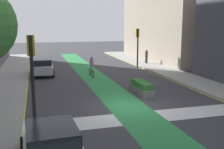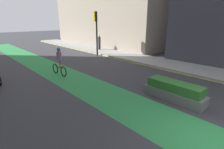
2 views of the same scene
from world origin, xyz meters
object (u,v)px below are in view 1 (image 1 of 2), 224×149
object	(u,v)px
traffic_signal_near_left	(32,64)
car_silver_left_far	(43,67)
traffic_signal_far_right	(137,40)
pedestrian_sidewalk_right_a	(146,56)
cyclist_in_lane	(92,66)
median_planter	(142,88)
car_white_left_near	(52,147)

from	to	relation	value
traffic_signal_near_left	car_silver_left_far	world-z (taller)	traffic_signal_near_left
traffic_signal_far_right	pedestrian_sidewalk_right_a	size ratio (longest dim) A/B	2.62
traffic_signal_far_right	cyclist_in_lane	xyz separation A→B (m)	(-5.99, -3.92, -2.06)
traffic_signal_near_left	car_silver_left_far	xyz separation A→B (m)	(0.77, 13.53, -2.23)
traffic_signal_far_right	median_planter	bearing A→B (deg)	-109.24
traffic_signal_near_left	median_planter	distance (m)	8.98
car_white_left_near	median_planter	world-z (taller)	car_white_left_near
traffic_signal_near_left	car_silver_left_far	bearing A→B (deg)	86.75
car_silver_left_far	cyclist_in_lane	distance (m)	4.76
traffic_signal_near_left	median_planter	xyz separation A→B (m)	(7.28, 4.56, -2.63)
traffic_signal_near_left	car_silver_left_far	distance (m)	13.73
traffic_signal_far_right	traffic_signal_near_left	bearing A→B (deg)	-125.60
traffic_signal_far_right	pedestrian_sidewalk_right_a	world-z (taller)	traffic_signal_far_right
car_silver_left_far	cyclist_in_lane	xyz separation A→B (m)	(4.33, -1.96, 0.17)
cyclist_in_lane	traffic_signal_near_left	bearing A→B (deg)	-113.79
car_white_left_near	cyclist_in_lane	xyz separation A→B (m)	(4.54, 15.77, 0.17)
traffic_signal_near_left	median_planter	world-z (taller)	traffic_signal_near_left
cyclist_in_lane	median_planter	distance (m)	7.36
cyclist_in_lane	median_planter	size ratio (longest dim) A/B	0.67
pedestrian_sidewalk_right_a	traffic_signal_far_right	bearing A→B (deg)	-133.94
car_white_left_near	pedestrian_sidewalk_right_a	bearing A→B (deg)	60.08
traffic_signal_far_right	pedestrian_sidewalk_right_a	bearing A→B (deg)	46.06
traffic_signal_near_left	cyclist_in_lane	size ratio (longest dim) A/B	2.33
cyclist_in_lane	pedestrian_sidewalk_right_a	world-z (taller)	cyclist_in_lane
car_silver_left_far	cyclist_in_lane	world-z (taller)	cyclist_in_lane
traffic_signal_far_right	cyclist_in_lane	world-z (taller)	traffic_signal_far_right
cyclist_in_lane	median_planter	bearing A→B (deg)	-72.74
car_silver_left_far	car_white_left_near	bearing A→B (deg)	-90.68
traffic_signal_near_left	traffic_signal_far_right	size ratio (longest dim) A/B	1.00
car_white_left_near	car_silver_left_far	world-z (taller)	same
pedestrian_sidewalk_right_a	median_planter	xyz separation A→B (m)	(-5.80, -12.99, -0.58)
traffic_signal_near_left	pedestrian_sidewalk_right_a	distance (m)	21.98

